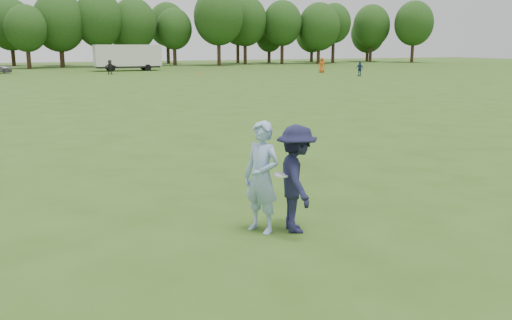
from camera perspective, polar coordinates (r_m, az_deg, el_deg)
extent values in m
plane|color=#324B15|center=(9.23, 0.38, -8.64)|extent=(200.00, 200.00, 0.00)
imported|color=#8BABD7|center=(9.47, 0.60, -1.83)|extent=(0.74, 0.86, 1.98)
imported|color=#191A37|center=(9.53, 4.27, -1.99)|extent=(1.00, 1.38, 1.91)
imported|color=navy|center=(57.96, 10.85, 9.42)|extent=(0.66, 0.96, 1.52)
imported|color=#C15316|center=(64.17, 6.94, 9.89)|extent=(1.00, 0.81, 1.76)
imported|color=#262626|center=(62.39, -15.11, 9.43)|extent=(1.52, 1.12, 1.59)
cone|color=#DD580B|center=(60.54, -6.16, 9.09)|extent=(0.28, 0.28, 0.30)
cylinder|color=white|center=(9.36, 2.62, -1.57)|extent=(0.27, 0.28, 0.07)
cube|color=silver|center=(70.18, -13.37, 10.67)|extent=(8.00, 2.50, 2.60)
cube|color=black|center=(70.22, -13.32, 9.53)|extent=(7.60, 2.30, 0.25)
cylinder|color=black|center=(68.62, -14.94, 9.31)|extent=(0.80, 0.25, 0.80)
cylinder|color=black|center=(71.09, -15.27, 9.38)|extent=(0.80, 0.25, 0.80)
cylinder|color=black|center=(69.45, -11.31, 9.51)|extent=(0.80, 0.25, 0.80)
cylinder|color=black|center=(71.89, -11.76, 9.57)|extent=(0.80, 0.25, 0.80)
cube|color=#333333|center=(69.54, -16.93, 9.36)|extent=(1.20, 0.15, 0.12)
cylinder|color=#332114|center=(80.60, -22.82, 9.93)|extent=(0.56, 0.56, 3.01)
ellipsoid|color=#1B3712|center=(80.61, -23.05, 12.64)|extent=(5.46, 5.46, 6.28)
cylinder|color=#332114|center=(83.20, -19.78, 10.27)|extent=(0.56, 0.56, 3.23)
ellipsoid|color=#1B3712|center=(83.24, -20.01, 13.51)|extent=(7.29, 7.29, 8.38)
cylinder|color=#332114|center=(83.69, -16.03, 10.70)|extent=(0.56, 0.56, 3.77)
ellipsoid|color=#1B3712|center=(83.75, -16.23, 14.01)|extent=(6.95, 6.95, 8.00)
cylinder|color=#332114|center=(85.14, -12.60, 10.75)|extent=(0.56, 0.56, 3.33)
ellipsoid|color=#1B3712|center=(85.18, -12.74, 13.78)|extent=(6.71, 6.71, 7.71)
cylinder|color=#332114|center=(86.83, -8.55, 10.88)|extent=(0.56, 0.56, 3.22)
ellipsoid|color=#1B3712|center=(86.85, -8.63, 13.50)|extent=(5.54, 5.54, 6.37)
cylinder|color=#332114|center=(85.93, -3.92, 11.29)|extent=(0.56, 0.56, 4.15)
ellipsoid|color=#1B3712|center=(86.02, -3.97, 14.82)|extent=(7.59, 7.59, 8.73)
cylinder|color=#332114|center=(91.35, -1.15, 11.30)|extent=(0.56, 0.56, 3.95)
ellipsoid|color=#1B3712|center=(91.42, -1.16, 14.44)|extent=(7.16, 7.16, 8.24)
cylinder|color=#332114|center=(92.65, 2.76, 11.28)|extent=(0.56, 0.56, 3.90)
ellipsoid|color=#1B3712|center=(92.70, 2.79, 14.19)|extent=(6.49, 6.49, 7.46)
cylinder|color=#332114|center=(94.58, 6.58, 11.01)|extent=(0.56, 0.56, 3.16)
ellipsoid|color=#1B3712|center=(94.61, 6.65, 13.76)|extent=(6.99, 6.99, 8.04)
cylinder|color=#332114|center=(98.91, 8.11, 11.34)|extent=(0.56, 0.56, 4.29)
ellipsoid|color=#1B3712|center=(98.97, 8.19, 14.07)|extent=(6.02, 6.02, 6.93)
cylinder|color=#332114|center=(105.29, 11.95, 11.08)|extent=(0.56, 0.56, 3.68)
ellipsoid|color=#1B3712|center=(105.33, 12.07, 13.64)|extent=(6.78, 6.78, 7.80)
cylinder|color=#332114|center=(103.90, 16.13, 10.94)|extent=(0.56, 0.56, 3.96)
ellipsoid|color=#1B3712|center=(103.95, 16.29, 13.65)|extent=(6.93, 6.93, 7.96)
cylinder|color=#332114|center=(91.28, -24.20, 10.05)|extent=(0.56, 0.56, 3.28)
ellipsoid|color=#1B3712|center=(91.31, -24.45, 12.87)|extent=(6.78, 6.78, 7.79)
cylinder|color=#332114|center=(90.01, -19.71, 10.33)|extent=(0.56, 0.56, 3.11)
ellipsoid|color=#1B3712|center=(90.02, -19.89, 12.76)|extent=(5.34, 5.34, 6.14)
cylinder|color=#332114|center=(92.61, -13.87, 10.83)|extent=(0.56, 0.56, 3.50)
ellipsoid|color=#1B3712|center=(92.63, -13.99, 13.17)|extent=(4.82, 4.82, 5.54)
cylinder|color=#332114|center=(94.88, -9.23, 11.13)|extent=(0.56, 0.56, 3.80)
ellipsoid|color=#1B3712|center=(94.92, -9.33, 13.90)|extent=(6.34, 6.34, 7.29)
cylinder|color=#332114|center=(97.02, -1.93, 11.31)|extent=(0.56, 0.56, 3.84)
ellipsoid|color=#1B3712|center=(97.05, -1.94, 13.72)|extent=(5.09, 5.09, 5.86)
cylinder|color=#332114|center=(98.18, 1.39, 10.95)|extent=(0.56, 0.56, 2.58)
ellipsoid|color=#1B3712|center=(98.17, 1.40, 12.91)|extent=(4.86, 4.86, 5.59)
cylinder|color=#332114|center=(103.82, 5.87, 10.97)|extent=(0.56, 0.56, 2.62)
ellipsoid|color=#1B3712|center=(103.82, 5.91, 13.13)|extent=(6.11, 6.11, 7.02)
cylinder|color=#332114|center=(108.90, 11.61, 10.82)|extent=(0.56, 0.56, 2.54)
ellipsoid|color=#1B3712|center=(108.90, 11.71, 12.93)|extent=(6.47, 6.47, 7.44)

